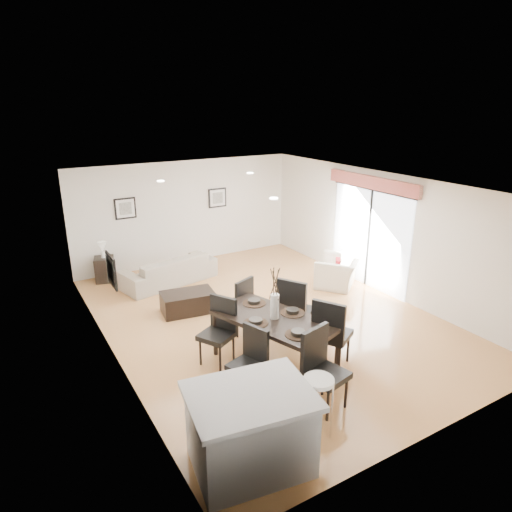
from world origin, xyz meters
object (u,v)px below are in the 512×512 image
sofa (169,270)px  dining_chair_head (321,364)px  dining_chair_enear (330,330)px  dining_chair_foot (239,302)px  armchair (338,272)px  side_table (105,269)px  dining_table (274,323)px  kitchen_island (250,429)px  bar_stool (318,387)px  dining_chair_efar (294,307)px  coffee_table (188,302)px  dining_chair_wfar (220,327)px  dining_chair_wnear (251,357)px

sofa → dining_chair_head: dining_chair_head is taller
dining_chair_enear → dining_chair_foot: 1.92m
sofa → armchair: (3.35, -2.18, 0.01)m
dining_chair_enear → side_table: (-2.24, 5.71, -0.38)m
dining_table → dining_chair_head: bearing=-109.6°
dining_table → kitchen_island: size_ratio=1.39×
dining_chair_foot → bar_stool: 3.02m
dining_table → dining_chair_efar: size_ratio=1.81×
armchair → side_table: armchair is taller
dining_chair_enear → side_table: bearing=-8.1°
coffee_table → bar_stool: 4.32m
dining_chair_enear → dining_chair_efar: bearing=-29.5°
dining_chair_foot → coffee_table: size_ratio=1.03×
dining_table → side_table: (-1.53, 5.15, -0.45)m
dining_table → dining_chair_enear: dining_chair_enear is taller
dining_chair_efar → kitchen_island: size_ratio=0.77×
dining_chair_foot → dining_chair_enear: bearing=87.5°
dining_chair_head → kitchen_island: 1.52m
armchair → dining_chair_foot: size_ratio=0.97×
dining_table → coffee_table: size_ratio=2.09×
dining_chair_wfar → kitchen_island: size_ratio=0.70×
dining_chair_wfar → dining_chair_head: (0.69, -1.78, 0.03)m
bar_stool → dining_chair_wfar: bearing=96.5°
side_table → kitchen_island: kitchen_island is taller
armchair → side_table: size_ratio=1.76×
sofa → dining_chair_wnear: bearing=71.8°
armchair → dining_chair_head: bearing=8.1°
dining_chair_foot → coffee_table: bearing=-92.1°
armchair → dining_chair_wnear: size_ratio=1.01×
kitchen_island → coffee_table: bearing=86.1°
dining_chair_head → kitchen_island: dining_chair_head is taller
dining_chair_efar → dining_chair_wfar: bearing=55.6°
sofa → coffee_table: sofa is taller
dining_chair_enear → dining_chair_foot: size_ratio=1.12×
dining_chair_wnear → dining_chair_wfar: size_ratio=0.93×
kitchen_island → dining_chair_wnear: bearing=68.8°
sofa → armchair: 4.00m
dining_chair_efar → side_table: 5.23m
dining_chair_head → kitchen_island: bearing=-173.8°
dining_table → dining_chair_enear: bearing=-56.4°
dining_chair_enear → side_table: size_ratio=2.04×
dining_table → dining_chair_head: (-0.02, -1.24, -0.09)m
dining_chair_efar → kitchen_island: bearing=104.9°
sofa → dining_chair_wnear: 4.77m
dining_chair_efar → side_table: bearing=-5.0°
dining_table → kitchen_island: (-1.45, -1.73, -0.24)m
dining_chair_efar → dining_table: bearing=91.8°
dining_chair_foot → kitchen_island: size_ratio=0.68×
armchair → dining_chair_wfar: size_ratio=0.94×
dining_chair_wnear → dining_chair_head: (0.69, -0.76, 0.08)m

